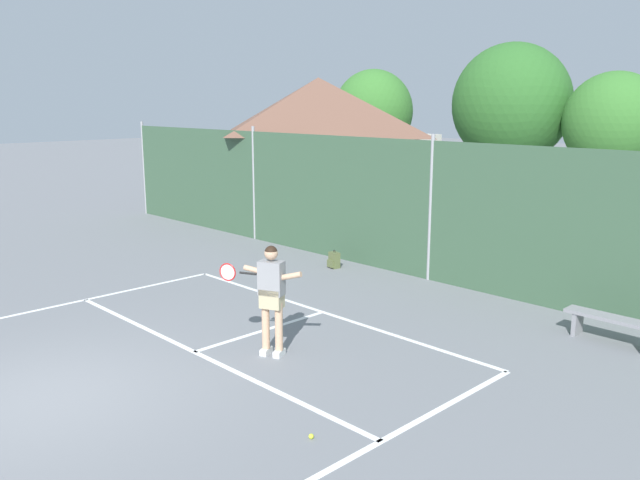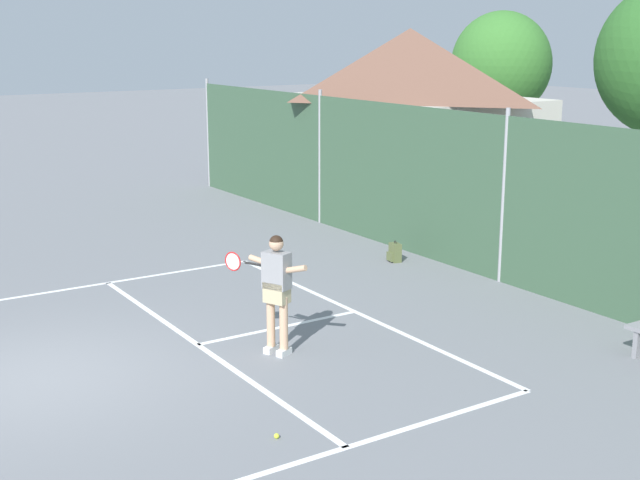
% 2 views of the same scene
% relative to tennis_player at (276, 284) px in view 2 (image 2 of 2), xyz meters
% --- Properties ---
extents(ground_plane, '(120.00, 120.00, 0.00)m').
position_rel_tennis_player_xyz_m(ground_plane, '(-1.00, -3.33, -1.11)').
color(ground_plane, slate).
extents(court_markings, '(8.30, 11.10, 0.01)m').
position_rel_tennis_player_xyz_m(court_markings, '(-1.00, -2.68, -1.11)').
color(court_markings, white).
rests_on(court_markings, ground).
extents(chainlink_fence, '(26.09, 0.09, 3.40)m').
position_rel_tennis_player_xyz_m(chainlink_fence, '(-1.00, 5.67, 0.52)').
color(chainlink_fence, '#38563D').
rests_on(chainlink_fence, ground).
extents(clubhouse_building, '(7.04, 5.68, 4.91)m').
position_rel_tennis_player_xyz_m(clubhouse_building, '(-8.39, 9.23, 1.44)').
color(clubhouse_building, beige).
rests_on(clubhouse_building, ground).
extents(tennis_player, '(1.29, 0.73, 1.85)m').
position_rel_tennis_player_xyz_m(tennis_player, '(0.00, 0.00, 0.00)').
color(tennis_player, silver).
rests_on(tennis_player, ground).
extents(tennis_ball, '(0.07, 0.07, 0.07)m').
position_rel_tennis_player_xyz_m(tennis_ball, '(2.45, -1.43, -1.08)').
color(tennis_ball, '#CCE033').
rests_on(tennis_ball, ground).
extents(backpack_olive, '(0.31, 0.28, 0.46)m').
position_rel_tennis_player_xyz_m(backpack_olive, '(-3.32, 4.85, -0.92)').
color(backpack_olive, '#566038').
rests_on(backpack_olive, ground).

